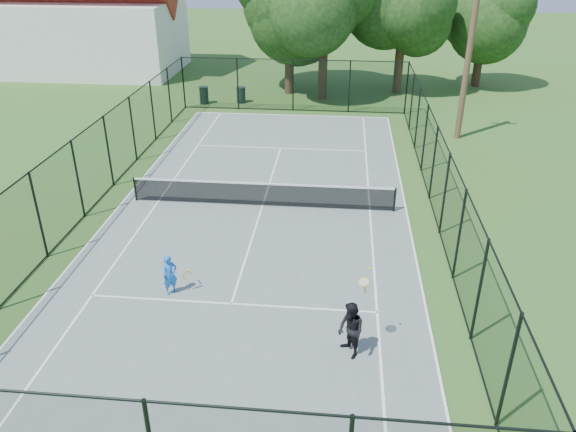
# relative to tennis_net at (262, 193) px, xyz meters

# --- Properties ---
(ground) EXTENTS (120.00, 120.00, 0.00)m
(ground) POSITION_rel_tennis_net_xyz_m (0.00, 0.00, -0.58)
(ground) COLOR #3D5C1F
(tennis_court) EXTENTS (11.00, 24.00, 0.06)m
(tennis_court) POSITION_rel_tennis_net_xyz_m (0.00, 0.00, -0.55)
(tennis_court) COLOR slate
(tennis_court) RESTS_ON ground
(tennis_net) EXTENTS (10.08, 0.08, 0.95)m
(tennis_net) POSITION_rel_tennis_net_xyz_m (0.00, 0.00, 0.00)
(tennis_net) COLOR black
(tennis_net) RESTS_ON tennis_court
(fence) EXTENTS (13.10, 26.10, 3.00)m
(fence) POSITION_rel_tennis_net_xyz_m (0.00, 0.00, 0.92)
(fence) COLOR black
(fence) RESTS_ON ground
(tree_near_left) EXTENTS (6.69, 6.69, 8.73)m
(tree_near_left) POSITION_rel_tennis_net_xyz_m (-0.61, 16.95, 4.79)
(tree_near_left) COLOR #332114
(tree_near_left) RESTS_ON ground
(tree_near_mid) EXTENTS (6.59, 6.59, 8.62)m
(tree_near_mid) POSITION_rel_tennis_net_xyz_m (1.59, 15.86, 4.73)
(tree_near_mid) COLOR #332114
(tree_near_mid) RESTS_ON ground
(tree_near_right) EXTENTS (5.52, 5.52, 7.61)m
(tree_near_right) POSITION_rel_tennis_net_xyz_m (6.40, 17.84, 4.26)
(tree_near_right) COLOR #332114
(tree_near_right) RESTS_ON ground
(tree_far_right) EXTENTS (4.97, 4.97, 6.57)m
(tree_far_right) POSITION_rel_tennis_net_xyz_m (11.87, 20.09, 3.49)
(tree_far_right) COLOR #332114
(tree_far_right) RESTS_ON ground
(building) EXTENTS (15.30, 8.15, 11.87)m
(building) POSITION_rel_tennis_net_xyz_m (-17.00, 22.00, 4.35)
(building) COLOR silver
(building) RESTS_ON ground
(trash_bin_left) EXTENTS (0.58, 0.58, 1.03)m
(trash_bin_left) POSITION_rel_tennis_net_xyz_m (-5.56, 13.97, -0.06)
(trash_bin_left) COLOR black
(trash_bin_left) RESTS_ON ground
(trash_bin_right) EXTENTS (0.58, 0.58, 0.95)m
(trash_bin_right) POSITION_rel_tennis_net_xyz_m (-3.34, 14.42, -0.10)
(trash_bin_right) COLOR black
(trash_bin_right) RESTS_ON ground
(utility_pole) EXTENTS (1.40, 0.30, 7.45)m
(utility_pole) POSITION_rel_tennis_net_xyz_m (8.84, 9.00, 3.21)
(utility_pole) COLOR #4C3823
(utility_pole) RESTS_ON ground
(player_blue) EXTENTS (0.85, 0.52, 1.24)m
(player_blue) POSITION_rel_tennis_net_xyz_m (-1.83, -6.04, 0.10)
(player_blue) COLOR blue
(player_blue) RESTS_ON tennis_court
(player_black) EXTENTS (0.87, 0.95, 2.30)m
(player_black) POSITION_rel_tennis_net_xyz_m (3.34, -8.21, 0.24)
(player_black) COLOR black
(player_black) RESTS_ON tennis_court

